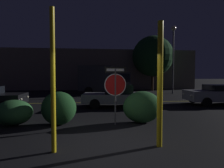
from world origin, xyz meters
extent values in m
plane|color=black|center=(0.00, 0.00, 0.00)|extent=(260.00, 260.00, 0.00)
cube|color=gold|center=(0.00, 8.10, 0.00)|extent=(37.02, 0.12, 0.01)
cylinder|color=#4C4C51|center=(0.41, 2.09, 1.09)|extent=(0.06, 0.06, 2.18)
cylinder|color=white|center=(0.41, 2.09, 1.57)|extent=(0.86, 0.10, 0.86)
cylinder|color=#B71414|center=(0.41, 2.09, 1.57)|extent=(0.79, 0.10, 0.80)
cube|color=black|center=(0.41, 2.09, 2.15)|extent=(0.84, 0.11, 0.22)
cube|color=white|center=(0.41, 2.09, 2.15)|extent=(0.69, 0.10, 0.10)
cylinder|color=yellow|center=(-1.42, -0.20, 1.79)|extent=(0.12, 0.12, 3.58)
cylinder|color=yellow|center=(1.34, -0.11, 1.68)|extent=(0.15, 0.15, 3.36)
ellipsoid|color=#2D6633|center=(-3.54, 2.48, 0.49)|extent=(1.41, 1.18, 0.98)
ellipsoid|color=#1E4C23|center=(-1.79, 2.33, 0.65)|extent=(1.33, 1.05, 1.30)
ellipsoid|color=#2D6633|center=(1.55, 2.30, 0.65)|extent=(1.59, 0.91, 1.30)
cylinder|color=black|center=(-5.39, 6.98, 0.30)|extent=(0.61, 0.24, 0.60)
cylinder|color=black|center=(-5.26, 5.16, 0.30)|extent=(0.61, 0.24, 0.60)
sphere|color=#F4EFCC|center=(-4.56, 6.71, 0.62)|extent=(0.14, 0.14, 0.14)
sphere|color=#F4EFCC|center=(-4.48, 5.54, 0.62)|extent=(0.14, 0.14, 0.14)
cube|color=#9E9EA3|center=(0.99, 6.21, 0.57)|extent=(4.32, 2.18, 0.53)
cube|color=black|center=(1.12, 6.20, 1.12)|extent=(1.81, 1.69, 0.58)
cylinder|color=black|center=(-0.38, 5.48, 0.30)|extent=(0.62, 0.26, 0.60)
cylinder|color=black|center=(-0.21, 7.19, 0.30)|extent=(0.62, 0.26, 0.60)
cylinder|color=black|center=(2.19, 5.23, 0.30)|extent=(0.62, 0.26, 0.60)
cylinder|color=black|center=(2.36, 6.94, 0.30)|extent=(0.62, 0.26, 0.60)
sphere|color=#F4EFCC|center=(-1.17, 5.87, 0.59)|extent=(0.14, 0.14, 0.14)
sphere|color=#F4EFCC|center=(-1.06, 6.96, 0.59)|extent=(0.14, 0.14, 0.14)
cube|color=#9E9EA3|center=(7.89, 6.28, 0.63)|extent=(4.29, 2.15, 0.66)
cube|color=black|center=(8.02, 6.27, 1.15)|extent=(1.78, 1.70, 0.39)
cylinder|color=black|center=(6.54, 5.51, 0.30)|extent=(0.61, 0.25, 0.60)
cylinder|color=black|center=(6.68, 7.26, 0.30)|extent=(0.61, 0.25, 0.60)
sphere|color=#F4EFCC|center=(5.75, 5.88, 0.66)|extent=(0.14, 0.14, 0.14)
sphere|color=#F4EFCC|center=(5.83, 7.01, 0.66)|extent=(0.14, 0.14, 0.14)
cube|color=#2D2D33|center=(2.40, 14.42, 1.37)|extent=(2.18, 2.10, 1.94)
cube|color=black|center=(2.40, 14.42, 1.76)|extent=(1.97, 2.13, 0.86)
cube|color=#2D2D33|center=(-0.35, 14.55, 1.73)|extent=(3.51, 2.29, 2.66)
cylinder|color=black|center=(2.39, 15.45, 0.42)|extent=(0.85, 0.32, 0.84)
cylinder|color=black|center=(2.30, 13.40, 0.42)|extent=(0.85, 0.32, 0.84)
cylinder|color=black|center=(-0.91, 15.60, 0.42)|extent=(0.85, 0.32, 0.84)
cylinder|color=black|center=(-1.00, 13.55, 0.42)|extent=(0.85, 0.32, 0.84)
cylinder|color=#4C4C51|center=(8.32, 14.06, 3.49)|extent=(0.16, 0.16, 6.97)
sphere|color=#F9E5B2|center=(8.32, 14.06, 7.23)|extent=(0.52, 0.52, 0.52)
cylinder|color=#422D1E|center=(7.36, 18.13, 1.33)|extent=(0.32, 0.32, 2.67)
sphere|color=#143819|center=(7.36, 18.13, 4.61)|extent=(5.38, 5.38, 5.38)
cube|color=#7A6B5B|center=(-0.08, 21.88, 2.90)|extent=(29.41, 3.45, 5.80)
camera|label=1|loc=(-0.40, -4.62, 1.89)|focal=28.00mm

